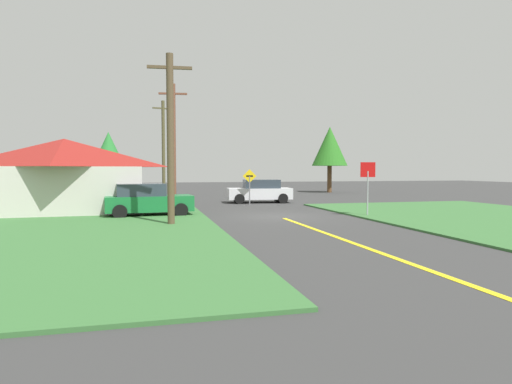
% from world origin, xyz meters
% --- Properties ---
extents(ground_plane, '(120.00, 120.00, 0.00)m').
position_xyz_m(ground_plane, '(0.00, 0.00, 0.00)').
color(ground_plane, '#353535').
extents(grass_verge_right, '(12.00, 20.00, 0.08)m').
position_xyz_m(grass_verge_right, '(9.55, -4.00, 0.04)').
color(grass_verge_right, '#356732').
rests_on(grass_verge_right, ground).
extents(grass_verge_left, '(12.00, 20.00, 0.08)m').
position_xyz_m(grass_verge_left, '(-9.55, -4.00, 0.04)').
color(grass_verge_left, '#356732').
rests_on(grass_verge_left, ground).
extents(lane_stripe_center, '(0.20, 14.00, 0.01)m').
position_xyz_m(lane_stripe_center, '(0.00, -8.00, 0.01)').
color(lane_stripe_center, yellow).
rests_on(lane_stripe_center, ground).
extents(stop_sign, '(0.72, 0.20, 2.67)m').
position_xyz_m(stop_sign, '(4.24, -1.18, 1.87)').
color(stop_sign, '#9EA0A8').
rests_on(stop_sign, ground).
extents(car_approaching_junction, '(4.57, 2.39, 1.62)m').
position_xyz_m(car_approaching_junction, '(1.35, 8.88, 0.81)').
color(car_approaching_junction, silver).
rests_on(car_approaching_junction, ground).
extents(parked_car_near_building, '(4.31, 2.18, 1.62)m').
position_xyz_m(parked_car_near_building, '(-6.29, 1.50, 0.80)').
color(parked_car_near_building, '#196B33').
rests_on(parked_car_near_building, ground).
extents(utility_pole_near, '(1.80, 0.29, 7.00)m').
position_xyz_m(utility_pole_near, '(-5.32, -2.40, 3.62)').
color(utility_pole_near, brown).
rests_on(utility_pole_near, ground).
extents(utility_pole_mid, '(1.80, 0.33, 7.78)m').
position_xyz_m(utility_pole_mid, '(-4.65, 7.83, 3.99)').
color(utility_pole_mid, brown).
rests_on(utility_pole_mid, ground).
extents(utility_pole_far, '(1.79, 0.45, 8.28)m').
position_xyz_m(utility_pole_far, '(-4.96, 18.07, 4.28)').
color(utility_pole_far, '#4D492B').
rests_on(utility_pole_far, ground).
extents(direction_sign, '(0.90, 0.17, 2.34)m').
position_xyz_m(direction_sign, '(0.28, 7.47, 1.45)').
color(direction_sign, slate).
rests_on(direction_sign, ground).
extents(oak_tree_left, '(3.60, 3.60, 6.69)m').
position_xyz_m(oak_tree_left, '(11.68, 20.53, 4.67)').
color(oak_tree_left, brown).
rests_on(oak_tree_left, ground).
extents(pine_tree_center, '(3.46, 3.46, 5.77)m').
position_xyz_m(pine_tree_center, '(-9.77, 21.26, 3.85)').
color(pine_tree_center, brown).
rests_on(pine_tree_center, ground).
extents(barn, '(8.24, 6.89, 3.99)m').
position_xyz_m(barn, '(-10.65, 4.89, 1.99)').
color(barn, beige).
rests_on(barn, ground).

